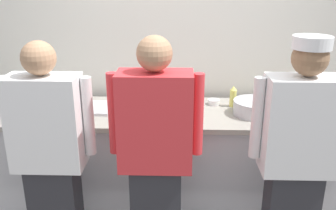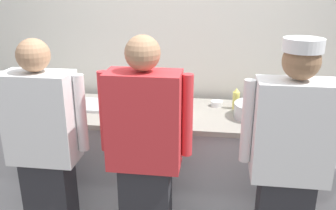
{
  "view_description": "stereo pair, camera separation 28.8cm",
  "coord_description": "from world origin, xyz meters",
  "px_view_note": "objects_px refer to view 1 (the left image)",
  "views": [
    {
      "loc": [
        0.05,
        -2.37,
        1.93
      ],
      "look_at": [
        -0.04,
        0.35,
        0.98
      ],
      "focal_mm": 38.41,
      "sensor_mm": 36.0,
      "label": 1
    },
    {
      "loc": [
        0.33,
        -2.34,
        1.93
      ],
      "look_at": [
        -0.04,
        0.35,
        0.98
      ],
      "focal_mm": 38.41,
      "sensor_mm": 36.0,
      "label": 2
    }
  ],
  "objects_px": {
    "mixing_bowl_steel": "(255,107)",
    "ramekin_orange_sauce": "(322,115)",
    "squeeze_bottle_primary": "(297,95)",
    "chef_far_right": "(297,157)",
    "squeeze_bottle_spare": "(233,97)",
    "squeeze_bottle_secondary": "(21,104)",
    "sheet_tray": "(86,108)",
    "plate_stack_front": "(179,111)",
    "chefs_knife": "(128,116)",
    "ramekin_green_sauce": "(214,102)",
    "chef_center": "(156,156)",
    "deli_cup": "(309,107)",
    "chef_near_left": "(50,156)"
  },
  "relations": [
    {
      "from": "mixing_bowl_steel",
      "to": "ramekin_orange_sauce",
      "type": "height_order",
      "value": "mixing_bowl_steel"
    },
    {
      "from": "squeeze_bottle_primary",
      "to": "ramekin_orange_sauce",
      "type": "relative_size",
      "value": 2.35
    },
    {
      "from": "mixing_bowl_steel",
      "to": "chef_far_right",
      "type": "bearing_deg",
      "value": -78.57
    },
    {
      "from": "squeeze_bottle_spare",
      "to": "squeeze_bottle_secondary",
      "type": "bearing_deg",
      "value": -171.46
    },
    {
      "from": "ramekin_orange_sauce",
      "to": "sheet_tray",
      "type": "bearing_deg",
      "value": 176.11
    },
    {
      "from": "plate_stack_front",
      "to": "squeeze_bottle_spare",
      "type": "distance_m",
      "value": 0.5
    },
    {
      "from": "chef_far_right",
      "to": "squeeze_bottle_primary",
      "type": "distance_m",
      "value": 0.94
    },
    {
      "from": "sheet_tray",
      "to": "squeeze_bottle_primary",
      "type": "xyz_separation_m",
      "value": [
        1.77,
        0.15,
        0.08
      ]
    },
    {
      "from": "squeeze_bottle_primary",
      "to": "chefs_knife",
      "type": "relative_size",
      "value": 0.72
    },
    {
      "from": "ramekin_green_sauce",
      "to": "ramekin_orange_sauce",
      "type": "distance_m",
      "value": 0.86
    },
    {
      "from": "squeeze_bottle_primary",
      "to": "chef_center",
      "type": "bearing_deg",
      "value": -142.47
    },
    {
      "from": "squeeze_bottle_primary",
      "to": "squeeze_bottle_spare",
      "type": "relative_size",
      "value": 1.1
    },
    {
      "from": "ramekin_orange_sauce",
      "to": "deli_cup",
      "type": "relative_size",
      "value": 0.94
    },
    {
      "from": "squeeze_bottle_spare",
      "to": "chefs_knife",
      "type": "bearing_deg",
      "value": -162.46
    },
    {
      "from": "sheet_tray",
      "to": "ramekin_green_sauce",
      "type": "xyz_separation_m",
      "value": [
        1.08,
        0.15,
        0.01
      ]
    },
    {
      "from": "plate_stack_front",
      "to": "chefs_knife",
      "type": "xyz_separation_m",
      "value": [
        -0.4,
        -0.07,
        -0.02
      ]
    },
    {
      "from": "squeeze_bottle_secondary",
      "to": "deli_cup",
      "type": "distance_m",
      "value": 2.31
    },
    {
      "from": "squeeze_bottle_primary",
      "to": "chefs_knife",
      "type": "distance_m",
      "value": 1.44
    },
    {
      "from": "chef_far_right",
      "to": "squeeze_bottle_primary",
      "type": "bearing_deg",
      "value": 74.11
    },
    {
      "from": "chef_center",
      "to": "squeeze_bottle_primary",
      "type": "distance_m",
      "value": 1.45
    },
    {
      "from": "chefs_knife",
      "to": "squeeze_bottle_primary",
      "type": "bearing_deg",
      "value": 12.5
    },
    {
      "from": "ramekin_green_sauce",
      "to": "ramekin_orange_sauce",
      "type": "xyz_separation_m",
      "value": [
        0.82,
        -0.28,
        -0.0
      ]
    },
    {
      "from": "ramekin_orange_sauce",
      "to": "deli_cup",
      "type": "bearing_deg",
      "value": 120.97
    },
    {
      "from": "sheet_tray",
      "to": "deli_cup",
      "type": "bearing_deg",
      "value": -0.66
    },
    {
      "from": "squeeze_bottle_spare",
      "to": "ramekin_orange_sauce",
      "type": "relative_size",
      "value": 2.13
    },
    {
      "from": "squeeze_bottle_spare",
      "to": "deli_cup",
      "type": "bearing_deg",
      "value": -12.11
    },
    {
      "from": "chef_near_left",
      "to": "squeeze_bottle_secondary",
      "type": "relative_size",
      "value": 8.21
    },
    {
      "from": "chef_center",
      "to": "ramekin_orange_sauce",
      "type": "xyz_separation_m",
      "value": [
        1.27,
        0.61,
        0.07
      ]
    },
    {
      "from": "ramekin_orange_sauce",
      "to": "chef_center",
      "type": "bearing_deg",
      "value": -154.47
    },
    {
      "from": "chef_far_right",
      "to": "ramekin_orange_sauce",
      "type": "height_order",
      "value": "chef_far_right"
    },
    {
      "from": "squeeze_bottle_primary",
      "to": "chefs_knife",
      "type": "bearing_deg",
      "value": -167.5
    },
    {
      "from": "mixing_bowl_steel",
      "to": "chefs_knife",
      "type": "xyz_separation_m",
      "value": [
        -1.01,
        -0.09,
        -0.05
      ]
    },
    {
      "from": "mixing_bowl_steel",
      "to": "chefs_knife",
      "type": "distance_m",
      "value": 1.01
    },
    {
      "from": "ramekin_green_sauce",
      "to": "ramekin_orange_sauce",
      "type": "height_order",
      "value": "ramekin_green_sauce"
    },
    {
      "from": "plate_stack_front",
      "to": "mixing_bowl_steel",
      "type": "xyz_separation_m",
      "value": [
        0.61,
        0.02,
        0.03
      ]
    },
    {
      "from": "chef_far_right",
      "to": "deli_cup",
      "type": "height_order",
      "value": "chef_far_right"
    },
    {
      "from": "chef_far_right",
      "to": "plate_stack_front",
      "type": "relative_size",
      "value": 7.43
    },
    {
      "from": "chef_center",
      "to": "sheet_tray",
      "type": "relative_size",
      "value": 3.84
    },
    {
      "from": "sheet_tray",
      "to": "chefs_knife",
      "type": "xyz_separation_m",
      "value": [
        0.37,
        -0.16,
        -0.01
      ]
    },
    {
      "from": "ramekin_green_sauce",
      "to": "chefs_knife",
      "type": "relative_size",
      "value": 0.37
    },
    {
      "from": "chef_center",
      "to": "plate_stack_front",
      "type": "xyz_separation_m",
      "value": [
        0.15,
        0.64,
        0.08
      ]
    },
    {
      "from": "sheet_tray",
      "to": "squeeze_bottle_spare",
      "type": "relative_size",
      "value": 2.37
    },
    {
      "from": "chef_center",
      "to": "squeeze_bottle_spare",
      "type": "bearing_deg",
      "value": 54.33
    },
    {
      "from": "squeeze_bottle_primary",
      "to": "sheet_tray",
      "type": "bearing_deg",
      "value": -175.27
    },
    {
      "from": "mixing_bowl_steel",
      "to": "plate_stack_front",
      "type": "bearing_deg",
      "value": -178.11
    },
    {
      "from": "chef_near_left",
      "to": "squeeze_bottle_primary",
      "type": "distance_m",
      "value": 2.04
    },
    {
      "from": "chef_center",
      "to": "plate_stack_front",
      "type": "height_order",
      "value": "chef_center"
    },
    {
      "from": "mixing_bowl_steel",
      "to": "ramekin_orange_sauce",
      "type": "xyz_separation_m",
      "value": [
        0.51,
        -0.05,
        -0.04
      ]
    },
    {
      "from": "chef_near_left",
      "to": "squeeze_bottle_spare",
      "type": "distance_m",
      "value": 1.54
    },
    {
      "from": "sheet_tray",
      "to": "squeeze_bottle_secondary",
      "type": "bearing_deg",
      "value": -162.61
    }
  ]
}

